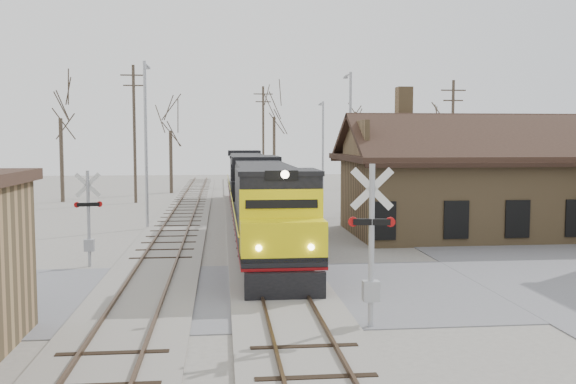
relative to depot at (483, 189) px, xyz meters
name	(u,v)px	position (x,y,z in m)	size (l,w,h in m)	color
ground	(281,292)	(-11.99, -12.00, -2.41)	(140.00, 140.00, 0.00)	gray
road	(281,292)	(-11.99, -12.00, -2.39)	(60.00, 9.00, 0.03)	slate
track_main	(256,228)	(-11.99, 3.00, -2.34)	(3.40, 90.00, 0.24)	gray
track_siding	(176,229)	(-16.49, 3.00, -2.34)	(3.40, 90.00, 0.24)	gray
depot	(483,189)	(0.00, 0.00, 0.00)	(15.20, 9.31, 7.90)	olive
locomotive_lead	(266,206)	(-11.99, -4.78, -0.26)	(2.75, 18.40, 4.08)	black
locomotive_trailing	(248,179)	(-11.99, 13.89, -0.26)	(2.75, 18.40, 3.86)	black
crossbuck_near	(371,252)	(-9.94, -16.21, -0.35)	(1.26, 0.33, 4.43)	#A5A8AD
crossbuck_far	(89,221)	(-19.19, -6.97, -0.59)	(1.09, 0.34, 3.84)	#A5A8AD
streetlight_a	(146,136)	(-18.14, 3.93, 2.84)	(0.25, 2.04, 9.40)	#A5A8AD
streetlight_b	(350,137)	(-5.60, 8.32, 2.82)	(0.25, 2.04, 9.38)	#A5A8AD
streetlight_c	(323,144)	(-5.29, 21.45, 2.25)	(0.25, 2.04, 8.26)	#A5A8AD
utility_pole_a	(134,131)	(-20.74, 18.88, 3.25)	(2.00, 0.24, 10.86)	#382D23
utility_pole_b	(263,135)	(-9.52, 34.65, 3.10)	(2.00, 0.24, 10.55)	#382D23
utility_pole_c	(452,139)	(4.36, 16.57, 2.67)	(2.00, 0.24, 9.70)	#382D23
tree_a	(60,104)	(-26.69, 20.19, 5.42)	(4.49, 4.49, 11.00)	#382D23
tree_b	(170,120)	(-18.61, 27.81, 4.39)	(3.90, 3.90, 9.55)	#382D23
tree_c	(274,106)	(-8.14, 37.39, 6.29)	(4.98, 4.98, 12.20)	#382D23
tree_d	(358,124)	(0.06, 32.13, 4.20)	(3.79, 3.79, 9.29)	#382D23
tree_e	(442,129)	(6.07, 23.97, 3.60)	(3.45, 3.45, 8.46)	#382D23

